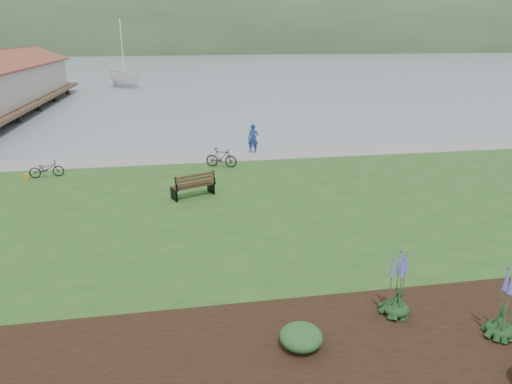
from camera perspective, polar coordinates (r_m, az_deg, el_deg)
ground at (r=19.14m, az=2.38°, el=-1.80°), size 600.00×600.00×0.00m
lawn at (r=17.25m, az=3.76°, el=-3.54°), size 34.00×20.00×0.40m
shoreline_path at (r=25.48m, az=-0.83°, el=4.58°), size 34.00×2.20×0.03m
garden_bed at (r=12.10m, az=27.60°, el=-15.48°), size 24.00×4.40×0.04m
far_hillside at (r=189.08m, az=-2.58°, el=17.18°), size 580.00×80.00×38.00m
park_bench at (r=19.02m, az=-7.79°, el=0.90°), size 1.89×1.34×1.09m
person at (r=25.88m, az=-0.36°, el=6.98°), size 0.81×0.67×1.92m
bicycle_a at (r=23.71m, az=-24.72°, el=2.64°), size 0.74×1.60×0.81m
bicycle_b at (r=23.27m, az=-4.36°, el=4.30°), size 0.99×1.67×0.97m
sailboat at (r=64.68m, az=-15.96°, el=12.46°), size 14.81×14.82×27.40m
pannier at (r=23.80m, az=-26.78°, el=1.70°), size 0.21×0.28×0.27m
echium_4 at (r=11.49m, az=17.45°, el=-10.98°), size 0.62×0.62×2.03m
echium_5 at (r=11.71m, az=28.64°, el=-12.52°), size 0.62×0.62×1.95m
shrub_0 at (r=10.37m, az=5.67°, el=-17.58°), size 0.94×0.94×0.47m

